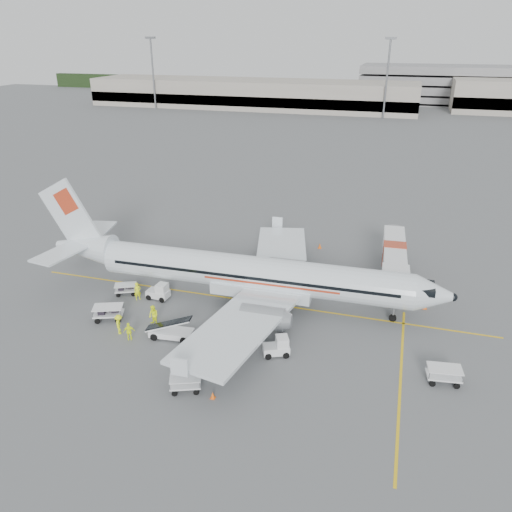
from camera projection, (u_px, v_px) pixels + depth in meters
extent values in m
plane|color=#56595B|center=(250.00, 301.00, 47.02)|extent=(360.00, 360.00, 0.00)
cube|color=yellow|center=(250.00, 301.00, 47.01)|extent=(44.00, 0.20, 0.01)
cube|color=yellow|center=(401.00, 379.00, 36.36)|extent=(0.20, 20.00, 0.01)
cone|color=#FF6212|center=(425.00, 306.00, 45.58)|extent=(0.39, 0.39, 0.64)
cone|color=#FF6212|center=(320.00, 246.00, 58.49)|extent=(0.39, 0.39, 0.64)
cone|color=#FF6212|center=(213.00, 395.00, 34.36)|extent=(0.33, 0.33, 0.55)
imported|color=#DAEC12|center=(138.00, 291.00, 46.94)|extent=(0.75, 0.74, 1.76)
imported|color=#DAEC12|center=(153.00, 315.00, 42.81)|extent=(1.10, 1.00, 1.85)
imported|color=#DAEC12|center=(119.00, 324.00, 41.59)|extent=(1.15, 1.31, 1.76)
imported|color=#DAEC12|center=(129.00, 331.00, 40.74)|extent=(1.01, 0.78, 1.59)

